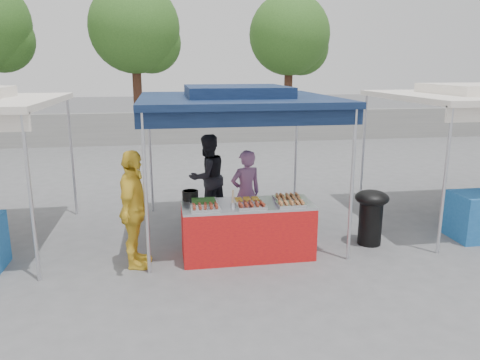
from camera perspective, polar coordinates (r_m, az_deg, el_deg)
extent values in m
plane|color=slate|center=(7.53, 0.75, -8.87)|extent=(80.00, 80.00, 0.00)
cube|color=gray|center=(18.03, -5.41, 6.38)|extent=(40.00, 0.25, 1.20)
cylinder|color=silver|center=(6.58, -11.41, -1.91)|extent=(0.05, 0.05, 2.30)
cylinder|color=silver|center=(7.12, 13.48, -0.83)|extent=(0.05, 0.05, 2.30)
cylinder|color=silver|center=(9.51, -10.86, 2.92)|extent=(0.05, 0.05, 2.30)
cylinder|color=silver|center=(9.89, 6.82, 3.49)|extent=(0.05, 0.05, 2.30)
cube|color=#112245|center=(7.95, -0.48, 9.82)|extent=(3.20, 3.20, 0.10)
cube|color=#112245|center=(7.95, -0.48, 10.75)|extent=(1.65, 1.65, 0.18)
cube|color=#112245|center=(6.50, 1.59, 7.60)|extent=(3.20, 0.04, 0.25)
cylinder|color=silver|center=(6.81, -24.12, -2.33)|extent=(0.05, 0.05, 2.30)
cylinder|color=silver|center=(9.67, -19.78, 2.53)|extent=(0.05, 0.05, 2.30)
cylinder|color=silver|center=(7.82, 23.67, -0.33)|extent=(0.05, 0.05, 2.30)
cylinder|color=silver|center=(10.40, 14.80, 3.63)|extent=(0.05, 0.05, 2.30)
cube|color=silver|center=(9.72, 27.11, 9.06)|extent=(3.20, 3.20, 0.10)
cube|color=silver|center=(9.72, 27.19, 9.82)|extent=(1.65, 1.65, 0.18)
sphere|color=#346421|center=(20.87, -27.13, 14.99)|extent=(2.50, 2.50, 2.50)
cylinder|color=#45271A|center=(19.85, -12.39, 10.74)|extent=(0.36, 0.36, 3.92)
sphere|color=#346421|center=(19.88, -12.77, 17.67)|extent=(3.58, 3.58, 3.58)
sphere|color=#346421|center=(20.03, -10.86, 16.13)|extent=(2.46, 2.46, 2.46)
cylinder|color=#45271A|center=(20.96, 5.89, 10.91)|extent=(0.36, 0.36, 3.76)
sphere|color=#346421|center=(20.98, 6.05, 17.23)|extent=(3.44, 3.44, 3.44)
sphere|color=#346421|center=(21.31, 7.48, 15.69)|extent=(2.37, 2.37, 2.37)
cube|color=red|center=(7.29, 0.90, -6.23)|extent=(2.00, 0.80, 0.81)
cube|color=silver|center=(7.16, 0.91, -3.03)|extent=(2.00, 0.80, 0.04)
cube|color=silver|center=(6.83, -4.26, -3.49)|extent=(0.42, 0.30, 0.05)
cube|color=maroon|center=(6.82, -4.26, -3.20)|extent=(0.35, 0.25, 0.02)
cube|color=silver|center=(6.92, 1.39, -3.23)|extent=(0.42, 0.30, 0.05)
cube|color=maroon|center=(6.91, 1.40, -2.94)|extent=(0.35, 0.25, 0.02)
cube|color=silver|center=(7.05, 6.23, -2.98)|extent=(0.42, 0.30, 0.05)
cube|color=#BA7340|center=(7.04, 6.24, -2.69)|extent=(0.35, 0.25, 0.02)
cube|color=silver|center=(7.13, -4.44, -2.76)|extent=(0.42, 0.30, 0.05)
cube|color=#2C5D20|center=(7.12, -4.45, -2.47)|extent=(0.35, 0.25, 0.02)
cube|color=silver|center=(7.21, 0.85, -2.54)|extent=(0.42, 0.30, 0.05)
cube|color=gold|center=(7.19, 0.85, -2.25)|extent=(0.35, 0.25, 0.02)
cube|color=silver|center=(7.37, 5.81, -2.23)|extent=(0.42, 0.30, 0.05)
cube|color=#BA7340|center=(7.36, 5.82, -1.96)|extent=(0.35, 0.25, 0.02)
cylinder|color=black|center=(7.37, -6.09, -1.86)|extent=(0.25, 0.25, 0.15)
cylinder|color=silver|center=(6.89, -0.86, -3.13)|extent=(0.07, 0.07, 0.09)
cylinder|color=black|center=(8.06, 15.59, -5.02)|extent=(0.38, 0.38, 0.74)
ellipsoid|color=black|center=(7.93, 15.79, -2.06)|extent=(0.55, 0.55, 0.25)
cube|color=#1540AD|center=(8.01, -1.91, -6.27)|extent=(0.51, 0.36, 0.31)
cube|color=#1540AD|center=(8.04, 2.80, -6.13)|extent=(0.54, 0.38, 0.33)
cube|color=#1540AD|center=(7.94, 2.83, -3.93)|extent=(0.54, 0.38, 0.32)
imported|color=#925D89|center=(8.06, 0.72, -1.63)|extent=(0.62, 0.49, 1.51)
imported|color=black|center=(8.98, -3.98, 0.38)|extent=(1.01, 0.94, 1.64)
imported|color=yellow|center=(6.94, -12.86, -3.56)|extent=(0.57, 1.08, 1.75)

